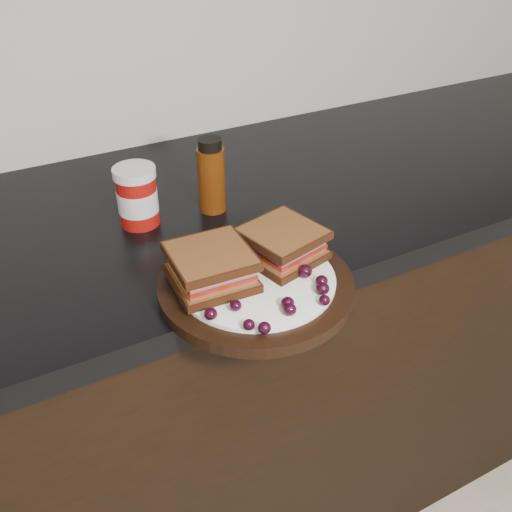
{
  "coord_description": "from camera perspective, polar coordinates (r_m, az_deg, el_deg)",
  "views": [
    {
      "loc": [
        -0.08,
        0.85,
        1.4
      ],
      "look_at": [
        0.22,
        1.43,
        0.96
      ],
      "focal_mm": 40.0,
      "sensor_mm": 36.0,
      "label": 1
    }
  ],
  "objects": [
    {
      "name": "grape_2",
      "position": [
        0.72,
        -0.71,
        -6.88
      ],
      "size": [
        0.02,
        0.02,
        0.01
      ],
      "primitive_type": "ellipsoid",
      "color": "black",
      "rests_on": "plate"
    },
    {
      "name": "grape_17",
      "position": [
        0.82,
        -4.58,
        -0.71
      ],
      "size": [
        0.02,
        0.02,
        0.02
      ],
      "primitive_type": "ellipsoid",
      "color": "black",
      "rests_on": "plate"
    },
    {
      "name": "grape_4",
      "position": [
        0.74,
        3.41,
        -5.35
      ],
      "size": [
        0.02,
        0.02,
        0.02
      ],
      "primitive_type": "ellipsoid",
      "color": "black",
      "rests_on": "plate"
    },
    {
      "name": "oil_bottle",
      "position": [
        0.99,
        -4.49,
        8.05
      ],
      "size": [
        0.05,
        0.05,
        0.13
      ],
      "primitive_type": "cylinder",
      "rotation": [
        0.0,
        0.0,
        0.1
      ],
      "color": "#4E2107",
      "rests_on": "countertop"
    },
    {
      "name": "grape_12",
      "position": [
        0.85,
        2.25,
        0.66
      ],
      "size": [
        0.02,
        0.02,
        0.02
      ],
      "primitive_type": "ellipsoid",
      "color": "black",
      "rests_on": "plate"
    },
    {
      "name": "plate",
      "position": [
        0.82,
        0.0,
        -2.96
      ],
      "size": [
        0.28,
        0.28,
        0.02
      ],
      "primitive_type": "cylinder",
      "color": "black",
      "rests_on": "countertop"
    },
    {
      "name": "grape_8",
      "position": [
        0.79,
        6.59,
        -2.49
      ],
      "size": [
        0.02,
        0.02,
        0.02
      ],
      "primitive_type": "ellipsoid",
      "color": "black",
      "rests_on": "plate"
    },
    {
      "name": "grape_16",
      "position": [
        0.76,
        -4.67,
        -4.03
      ],
      "size": [
        0.02,
        0.02,
        0.01
      ],
      "primitive_type": "ellipsoid",
      "color": "black",
      "rests_on": "plate"
    },
    {
      "name": "grape_5",
      "position": [
        0.75,
        3.18,
        -4.71
      ],
      "size": [
        0.02,
        0.02,
        0.02
      ],
      "primitive_type": "ellipsoid",
      "color": "black",
      "rests_on": "plate"
    },
    {
      "name": "grape_14",
      "position": [
        0.8,
        -5.37,
        -2.07
      ],
      "size": [
        0.02,
        0.02,
        0.02
      ],
      "primitive_type": "ellipsoid",
      "color": "black",
      "rests_on": "plate"
    },
    {
      "name": "condiment_jar",
      "position": [
        0.97,
        -11.79,
        5.87
      ],
      "size": [
        0.08,
        0.08,
        0.1
      ],
      "primitive_type": "cylinder",
      "rotation": [
        0.0,
        0.0,
        0.09
      ],
      "color": "#9B0F0B",
      "rests_on": "countertop"
    },
    {
      "name": "grape_7",
      "position": [
        0.78,
        6.68,
        -3.25
      ],
      "size": [
        0.02,
        0.02,
        0.02
      ],
      "primitive_type": "ellipsoid",
      "color": "black",
      "rests_on": "plate"
    },
    {
      "name": "grape_10",
      "position": [
        0.84,
        5.56,
        0.3
      ],
      "size": [
        0.02,
        0.02,
        0.02
      ],
      "primitive_type": "ellipsoid",
      "color": "black",
      "rests_on": "plate"
    },
    {
      "name": "grape_13",
      "position": [
        0.83,
        -5.48,
        -0.23
      ],
      "size": [
        0.02,
        0.02,
        0.02
      ],
      "primitive_type": "ellipsoid",
      "color": "black",
      "rests_on": "plate"
    },
    {
      "name": "grape_19",
      "position": [
        0.78,
        -5.73,
        -2.75
      ],
      "size": [
        0.02,
        0.02,
        0.02
      ],
      "primitive_type": "ellipsoid",
      "color": "black",
      "rests_on": "plate"
    },
    {
      "name": "grape_18",
      "position": [
        0.8,
        -5.79,
        -1.86
      ],
      "size": [
        0.02,
        0.02,
        0.02
      ],
      "primitive_type": "ellipsoid",
      "color": "black",
      "rests_on": "plate"
    },
    {
      "name": "countertop",
      "position": [
        1.0,
        -19.07,
        0.64
      ],
      "size": [
        3.98,
        0.6,
        0.04
      ],
      "primitive_type": "cube",
      "color": "black",
      "rests_on": "base_cabinets"
    },
    {
      "name": "sandwich_left",
      "position": [
        0.79,
        -4.51,
        -1.1
      ],
      "size": [
        0.11,
        0.11,
        0.05
      ],
      "primitive_type": null,
      "rotation": [
        0.0,
        0.0,
        -0.05
      ],
      "color": "brown",
      "rests_on": "plate"
    },
    {
      "name": "grape_6",
      "position": [
        0.76,
        6.87,
        -4.41
      ],
      "size": [
        0.02,
        0.02,
        0.01
      ],
      "primitive_type": "ellipsoid",
      "color": "black",
      "rests_on": "plate"
    },
    {
      "name": "grape_9",
      "position": [
        0.8,
        4.93,
        -1.51
      ],
      "size": [
        0.02,
        0.02,
        0.02
      ],
      "primitive_type": "ellipsoid",
      "color": "black",
      "rests_on": "plate"
    },
    {
      "name": "grape_0",
      "position": [
        0.73,
        -4.55,
        -5.78
      ],
      "size": [
        0.02,
        0.02,
        0.02
      ],
      "primitive_type": "ellipsoid",
      "color": "black",
      "rests_on": "plate"
    },
    {
      "name": "grape_11",
      "position": [
        0.84,
        4.1,
        0.17
      ],
      "size": [
        0.02,
        0.02,
        0.02
      ],
      "primitive_type": "ellipsoid",
      "color": "black",
      "rests_on": "plate"
    },
    {
      "name": "grape_1",
      "position": [
        0.75,
        -2.05,
        -4.96
      ],
      "size": [
        0.02,
        0.02,
        0.01
      ],
      "primitive_type": "ellipsoid",
      "color": "black",
      "rests_on": "plate"
    },
    {
      "name": "sandwich_right",
      "position": [
        0.83,
        2.67,
        1.24
      ],
      "size": [
        0.13,
        0.13,
        0.05
      ],
      "primitive_type": null,
      "rotation": [
        0.0,
        0.0,
        0.25
      ],
      "color": "brown",
      "rests_on": "plate"
    },
    {
      "name": "grape_15",
      "position": [
        0.78,
        -4.24,
        -2.83
      ],
      "size": [
        0.02,
        0.02,
        0.02
      ],
      "primitive_type": "ellipsoid",
      "color": "black",
      "rests_on": "plate"
    },
    {
      "name": "base_cabinets",
      "position": [
        1.29,
        -15.23,
        -16.19
      ],
      "size": [
        3.96,
        0.58,
        0.86
      ],
      "primitive_type": "cube",
      "color": "black",
      "rests_on": "ground_plane"
    },
    {
      "name": "grape_3",
      "position": [
        0.71,
        0.85,
        -7.19
      ],
      "size": [
        0.02,
        0.02,
        0.02
      ],
      "primitive_type": "ellipsoid",
      "color": "black",
      "rests_on": "plate"
    }
  ]
}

